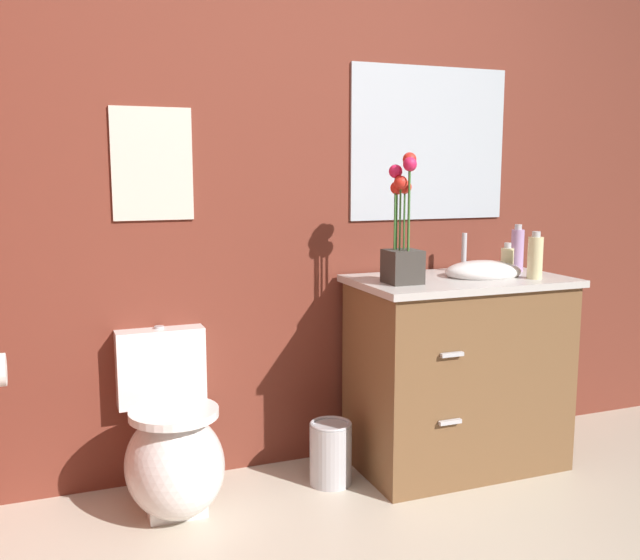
% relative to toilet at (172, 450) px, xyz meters
% --- Properties ---
extents(wall_back, '(4.01, 0.05, 2.50)m').
position_rel_toilet_xyz_m(wall_back, '(0.80, 0.30, 1.01)').
color(wall_back, maroon).
rests_on(wall_back, ground_plane).
extents(toilet, '(0.38, 0.59, 0.69)m').
position_rel_toilet_xyz_m(toilet, '(0.00, 0.00, 0.00)').
color(toilet, white).
rests_on(toilet, ground_plane).
extents(vanity_cabinet, '(0.94, 0.56, 1.04)m').
position_rel_toilet_xyz_m(vanity_cabinet, '(1.28, -0.03, 0.20)').
color(vanity_cabinet, brown).
rests_on(vanity_cabinet, ground_plane).
extents(flower_vase, '(0.14, 0.14, 0.54)m').
position_rel_toilet_xyz_m(flower_vase, '(0.96, -0.07, 0.81)').
color(flower_vase, '#38332D').
rests_on(flower_vase, vanity_cabinet).
extents(soap_bottle, '(0.06, 0.06, 0.22)m').
position_rel_toilet_xyz_m(soap_bottle, '(1.63, 0.05, 0.72)').
color(soap_bottle, '#B28CBF').
rests_on(soap_bottle, vanity_cabinet).
extents(lotion_bottle, '(0.06, 0.06, 0.15)m').
position_rel_toilet_xyz_m(lotion_bottle, '(1.51, -0.03, 0.68)').
color(lotion_bottle, beige).
rests_on(lotion_bottle, vanity_cabinet).
extents(hand_wash_bottle, '(0.07, 0.07, 0.21)m').
position_rel_toilet_xyz_m(hand_wash_bottle, '(1.56, -0.17, 0.71)').
color(hand_wash_bottle, beige).
rests_on(hand_wash_bottle, vanity_cabinet).
extents(trash_bin, '(0.18, 0.18, 0.27)m').
position_rel_toilet_xyz_m(trash_bin, '(0.66, -0.02, -0.11)').
color(trash_bin, '#B7B7BC').
rests_on(trash_bin, ground_plane).
extents(wall_poster, '(0.32, 0.01, 0.45)m').
position_rel_toilet_xyz_m(wall_poster, '(0.00, 0.27, 1.11)').
color(wall_poster, beige).
extents(wall_mirror, '(0.80, 0.01, 0.70)m').
position_rel_toilet_xyz_m(wall_mirror, '(1.27, 0.27, 1.21)').
color(wall_mirror, '#B2BCC6').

